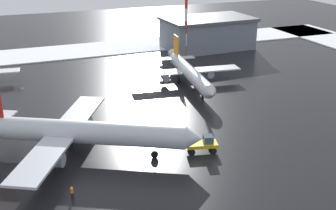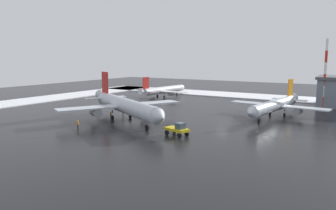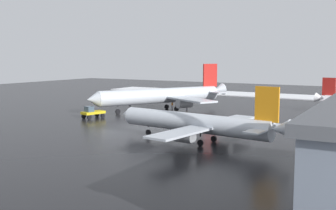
{
  "view_description": "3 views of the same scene",
  "coord_description": "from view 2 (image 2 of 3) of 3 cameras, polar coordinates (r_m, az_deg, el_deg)",
  "views": [
    {
      "loc": [
        27.07,
        66.68,
        29.75
      ],
      "look_at": [
        3.5,
        5.72,
        3.68
      ],
      "focal_mm": 45.0,
      "sensor_mm": 36.0,
      "label": 1
    },
    {
      "loc": [
        -27.56,
        67.31,
        14.42
      ],
      "look_at": [
        9.27,
        8.04,
        4.11
      ],
      "focal_mm": 35.0,
      "sensor_mm": 36.0,
      "label": 2
    },
    {
      "loc": [
        -61.88,
        -39.46,
        12.48
      ],
      "look_at": [
        3.76,
        -0.24,
        3.52
      ],
      "focal_mm": 45.0,
      "sensor_mm": 36.0,
      "label": 3
    }
  ],
  "objects": [
    {
      "name": "ground_plane",
      "position": [
        74.15,
        9.42,
        -2.92
      ],
      "size": [
        240.0,
        240.0,
        0.0
      ],
      "primitive_type": "plane",
      "color": "black"
    },
    {
      "name": "snow_bank_far",
      "position": [
        121.34,
        18.51,
        1.21
      ],
      "size": [
        152.0,
        16.0,
        0.27
      ],
      "primitive_type": "cube",
      "color": "white",
      "rests_on": "ground_plane"
    },
    {
      "name": "snow_bank_right",
      "position": [
        116.94,
        -22.52,
        0.75
      ],
      "size": [
        14.0,
        116.0,
        0.27
      ],
      "primitive_type": "cube",
      "color": "white",
      "rests_on": "ground_plane"
    },
    {
      "name": "airplane_parked_starboard",
      "position": [
        74.66,
        -7.56,
        -0.08
      ],
      "size": [
        32.66,
        27.87,
        10.56
      ],
      "rotation": [
        0.0,
        0.0,
        2.65
      ],
      "color": "silver",
      "rests_on": "ground_plane"
    },
    {
      "name": "airplane_parked_portside",
      "position": [
        118.21,
        -0.8,
        2.63
      ],
      "size": [
        21.41,
        25.74,
        7.64
      ],
      "rotation": [
        0.0,
        0.0,
        4.61
      ],
      "color": "white",
      "rests_on": "ground_plane"
    },
    {
      "name": "airplane_foreground_jet",
      "position": [
        82.78,
        18.13,
        -0.05
      ],
      "size": [
        24.09,
        28.95,
        8.59
      ],
      "rotation": [
        0.0,
        0.0,
        1.46
      ],
      "color": "silver",
      "rests_on": "ground_plane"
    },
    {
      "name": "pushback_tug",
      "position": [
        60.29,
        1.71,
        -4.18
      ],
      "size": [
        5.0,
        3.25,
        2.5
      ],
      "rotation": [
        0.0,
        0.0,
        2.9
      ],
      "color": "gold",
      "rests_on": "ground_plane"
    },
    {
      "name": "ground_crew_beside_wing",
      "position": [
        80.52,
        -7.85,
        -1.29
      ],
      "size": [
        0.36,
        0.36,
        1.71
      ],
      "rotation": [
        0.0,
        0.0,
        4.0
      ],
      "color": "black",
      "rests_on": "ground_plane"
    },
    {
      "name": "ground_crew_by_nose_gear",
      "position": [
        77.65,
        -9.95,
        -1.69
      ],
      "size": [
        0.36,
        0.36,
        1.71
      ],
      "rotation": [
        0.0,
        0.0,
        3.71
      ],
      "color": "black",
      "rests_on": "ground_plane"
    },
    {
      "name": "ground_crew_mid_apron",
      "position": [
        68.79,
        -15.45,
        -3.17
      ],
      "size": [
        0.36,
        0.36,
        1.71
      ],
      "rotation": [
        0.0,
        0.0,
        1.05
      ],
      "color": "black",
      "rests_on": "ground_plane"
    },
    {
      "name": "antenna_mast",
      "position": [
        101.23,
        25.68,
        4.88
      ],
      "size": [
        0.7,
        0.7,
        19.31
      ],
      "color": "red",
      "rests_on": "ground_plane"
    }
  ]
}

